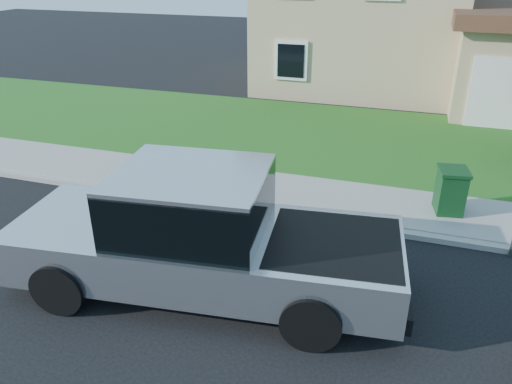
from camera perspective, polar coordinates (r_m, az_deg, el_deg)
ground at (r=8.83m, az=-2.65°, el=-11.42°), size 80.00×80.00×0.00m
curb at (r=10.94m, az=7.61°, el=-3.35°), size 40.00×0.20×0.12m
sidewalk at (r=11.90m, az=8.63°, el=-0.85°), size 40.00×2.00×0.15m
lawn at (r=16.04m, az=11.48°, el=5.88°), size 40.00×7.00×0.10m
house at (r=23.10m, az=15.74°, el=19.32°), size 14.00×11.30×6.85m
pickup_truck at (r=8.42m, az=-6.22°, el=-5.14°), size 6.91×2.99×2.20m
woman at (r=9.93m, az=-6.29°, el=-1.56°), size 0.66×0.55×1.71m
trash_bin at (r=11.66m, az=21.35°, el=0.18°), size 0.72×0.79×1.00m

